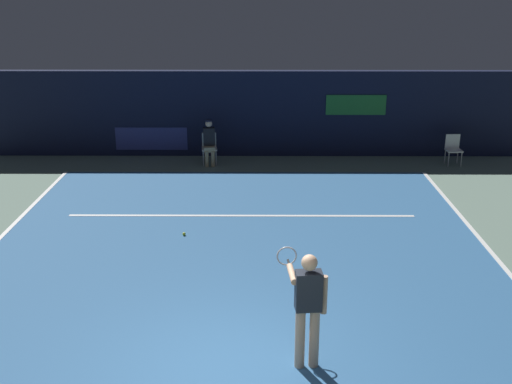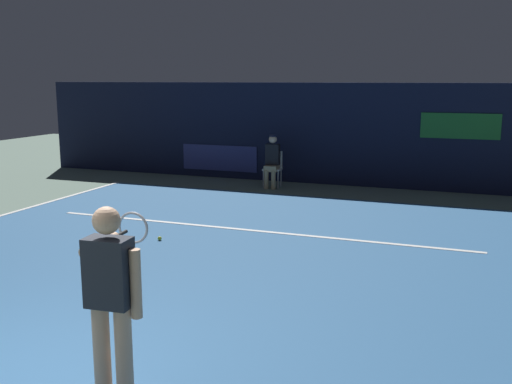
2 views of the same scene
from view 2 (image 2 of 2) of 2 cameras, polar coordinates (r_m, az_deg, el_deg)
name	(u,v)px [view 2 (image 2 of 2)]	position (r m, az deg, el deg)	size (l,w,h in m)	color
ground_plane	(206,260)	(9.01, -4.83, -6.55)	(32.15, 32.15, 0.00)	slate
court_surface	(206,259)	(9.01, -4.83, -6.51)	(10.22, 10.45, 0.01)	#336699
line_service	(250,230)	(10.62, -0.57, -3.72)	(7.97, 0.10, 0.01)	white
back_wall	(324,134)	(15.38, 6.61, 5.62)	(16.57, 0.33, 2.60)	#141933
tennis_player	(112,296)	(4.91, -13.79, -9.79)	(0.68, 0.93, 1.73)	#DBAD89
line_judge_on_chair	(272,160)	(14.75, 1.58, 3.07)	(0.48, 0.56, 1.32)	white
tennis_ball	(160,238)	(10.10, -9.30, -4.45)	(0.07, 0.07, 0.07)	#CCE033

